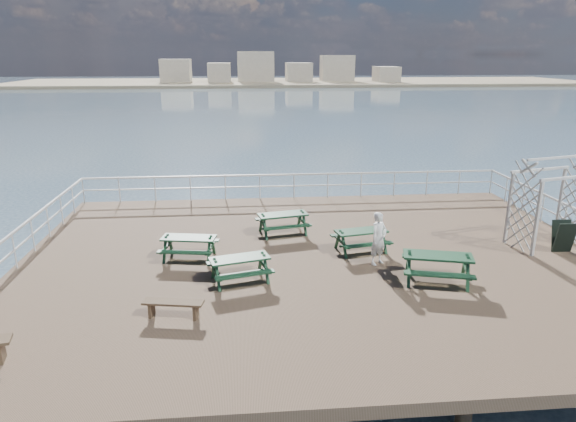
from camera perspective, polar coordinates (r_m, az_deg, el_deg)
The scene contains 12 objects.
ground at distance 15.92m, azimuth 3.14°, elevation -5.68°, with size 18.00×14.00×0.30m, color brown.
sea_backdrop at distance 149.47m, azimuth 0.58°, elevation 14.51°, with size 300.00×300.00×9.20m.
railing at distance 17.97m, azimuth 1.81°, elevation 0.47°, with size 17.77×13.76×1.10m.
picnic_table_a at distance 15.90m, azimuth -10.96°, elevation -3.49°, with size 1.82×1.56×0.79m.
picnic_table_b at distance 17.75m, azimuth -0.59°, elevation -0.91°, with size 1.93×1.68×0.82m.
picnic_table_c at distance 16.35m, azimuth 8.12°, elevation -2.77°, with size 1.84×1.59×0.79m.
picnic_table_d at distance 14.15m, azimuth -5.39°, elevation -5.87°, with size 1.89×1.67×0.79m.
picnic_table_e at distance 14.60m, azimuth 16.28°, elevation -5.49°, with size 2.15×1.90×0.89m.
flat_bench_far at distance 12.62m, azimuth -12.63°, elevation -10.18°, with size 1.47×0.59×0.41m.
trellis_arbor at distance 18.45m, azimuth 27.08°, elevation 0.41°, with size 2.61×1.82×2.94m.
sandwich_board at distance 18.30m, azimuth 28.25°, elevation -2.55°, with size 0.63×0.48×1.02m.
person at distance 15.34m, azimuth 10.04°, elevation -3.03°, with size 0.58×0.38×1.60m, color white.
Camera 1 is at (-2.17, -14.54, 5.98)m, focal length 32.00 mm.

